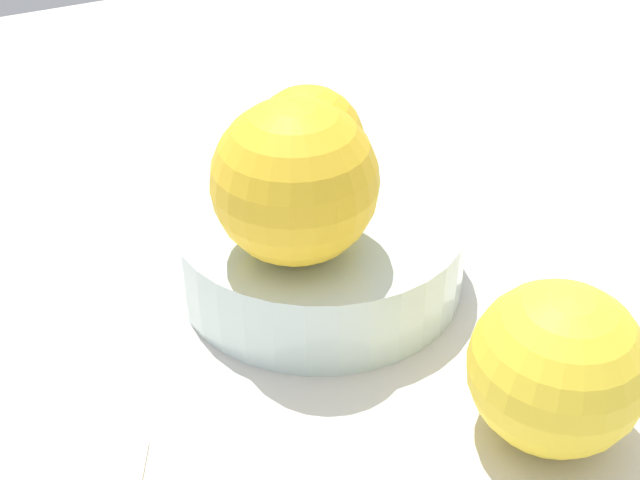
{
  "coord_description": "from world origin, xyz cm",
  "views": [
    {
      "loc": [
        18.28,
        33.07,
        29.01
      ],
      "look_at": [
        0.0,
        0.0,
        2.75
      ],
      "focal_mm": 45.59,
      "sensor_mm": 36.0,
      "label": 1
    }
  ],
  "objects_px": {
    "fruit_bowl": "(320,248)",
    "orange_in_bowl_1": "(308,142)",
    "orange_loose_0": "(556,368)",
    "orange_in_bowl_0": "(295,182)"
  },
  "relations": [
    {
      "from": "fruit_bowl",
      "to": "orange_in_bowl_1",
      "type": "bearing_deg",
      "value": -102.73
    },
    {
      "from": "fruit_bowl",
      "to": "orange_loose_0",
      "type": "distance_m",
      "value": 0.16
    },
    {
      "from": "orange_in_bowl_0",
      "to": "orange_loose_0",
      "type": "xyz_separation_m",
      "value": [
        -0.06,
        0.13,
        -0.05
      ]
    },
    {
      "from": "orange_in_bowl_1",
      "to": "orange_loose_0",
      "type": "height_order",
      "value": "orange_in_bowl_1"
    },
    {
      "from": "fruit_bowl",
      "to": "orange_in_bowl_0",
      "type": "distance_m",
      "value": 0.08
    },
    {
      "from": "orange_loose_0",
      "to": "orange_in_bowl_0",
      "type": "bearing_deg",
      "value": -63.12
    },
    {
      "from": "fruit_bowl",
      "to": "orange_loose_0",
      "type": "height_order",
      "value": "orange_loose_0"
    },
    {
      "from": "fruit_bowl",
      "to": "orange_loose_0",
      "type": "bearing_deg",
      "value": 103.02
    },
    {
      "from": "orange_in_bowl_1",
      "to": "orange_loose_0",
      "type": "bearing_deg",
      "value": 99.64
    },
    {
      "from": "orange_in_bowl_0",
      "to": "fruit_bowl",
      "type": "bearing_deg",
      "value": -137.35
    }
  ]
}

